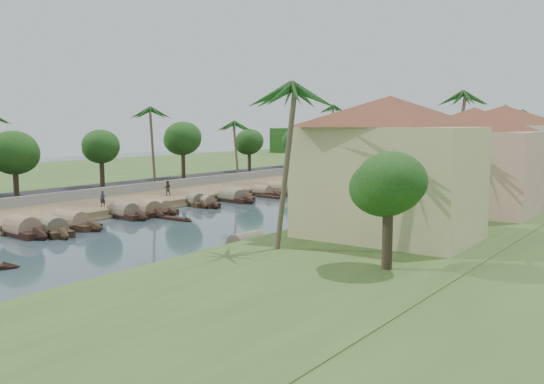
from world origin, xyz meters
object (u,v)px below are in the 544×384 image
Objects in this scene: sampan_0 at (53,229)px; bridge at (461,164)px; person_near at (103,199)px; building_near at (388,167)px; sampan_1 at (22,230)px.

bridge is at bearing 102.68° from sampan_0.
building_near is at bearing -33.68° from person_near.
building_near is 1.73× the size of sampan_0.
bridge is 17.10× the size of person_near.
sampan_1 is at bearing -96.26° from bridge.
person_near reaches higher than bridge.
person_near reaches higher than sampan_0.
building_near is at bearing 36.99° from sampan_0.
person_near is (-4.09, 11.79, 1.20)m from sampan_1.
building_near is 9.07× the size of person_near.
building_near is 31.04m from sampan_1.
building_near reaches higher than bridge.
sampan_0 is at bearing -93.18° from person_near.
person_near is at bearing -100.38° from bridge.
sampan_1 is (-28.34, -11.16, -5.96)m from building_near.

